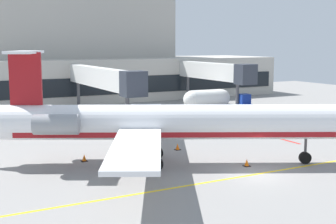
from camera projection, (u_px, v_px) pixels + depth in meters
The scene contains 12 objects.
ground at pixel (257, 175), 31.72m from camera, with size 120.00×120.00×0.11m.
terminal_building at pixel (92, 59), 75.66m from camera, with size 59.49×16.66×16.89m.
jet_bridge_west at pixel (103, 78), 55.26m from camera, with size 2.40×21.95×6.21m.
jet_bridge_east at pixel (216, 72), 65.59m from camera, with size 2.40×17.34×6.37m.
regional_jet at pixel (166, 123), 33.99m from camera, with size 28.84×23.42×8.48m.
baggage_tug at pixel (246, 104), 60.91m from camera, with size 2.22×3.65×2.31m.
pushback_tractor at pixel (264, 116), 52.09m from camera, with size 3.70×3.40×1.89m.
belt_loader at pixel (223, 121), 48.34m from camera, with size 3.24×2.26×2.11m.
fuel_tank at pixel (207, 99), 62.43m from camera, with size 7.01×2.62×2.79m.
safety_cone_bravo at pixel (84, 158), 35.27m from camera, with size 0.47×0.47×0.55m.
safety_cone_charlie at pixel (247, 163), 33.85m from camera, with size 0.47×0.47×0.55m.
safety_cone_delta at pixel (178, 147), 39.08m from camera, with size 0.47×0.47×0.55m.
Camera 1 is at (-19.86, -24.25, 8.98)m, focal length 48.94 mm.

